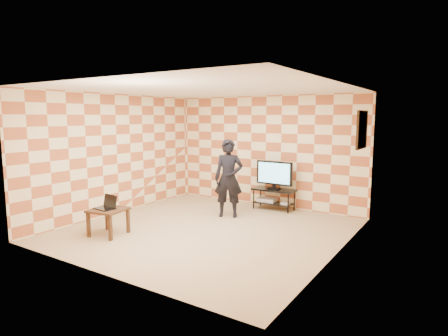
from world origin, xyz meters
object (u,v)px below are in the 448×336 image
(side_table, at_px, (108,213))
(person, at_px, (229,178))
(tv_stand, at_px, (274,194))
(tv, at_px, (274,174))

(side_table, distance_m, person, 2.65)
(tv_stand, bearing_deg, side_table, -117.24)
(side_table, bearing_deg, tv_stand, 62.76)
(tv_stand, height_order, person, person)
(side_table, relative_size, person, 0.40)
(tv, distance_m, person, 1.24)
(tv_stand, distance_m, tv, 0.50)
(person, bearing_deg, tv_stand, 37.67)
(tv, distance_m, side_table, 3.87)
(tv_stand, relative_size, tv, 1.11)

